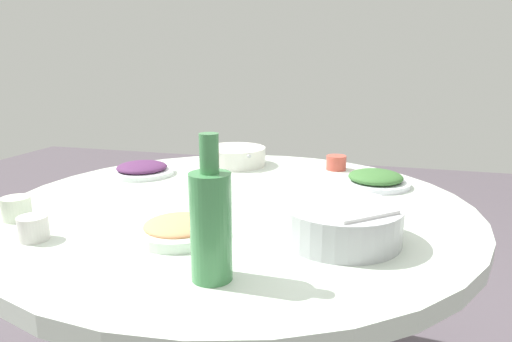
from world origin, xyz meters
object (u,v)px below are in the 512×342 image
at_px(dish_greens, 375,179).
at_px(tea_cup_far, 33,228).
at_px(soup_bowl, 235,157).
at_px(dish_eggplant, 142,169).
at_px(tea_cup_near, 336,163).
at_px(tea_cup_side, 17,208).
at_px(round_dining_table, 237,235).
at_px(dish_shrimp, 179,228).
at_px(rice_bowl, 342,222).
at_px(green_bottle, 211,223).

xyz_separation_m(dish_greens, tea_cup_far, (-0.69, 0.75, 0.01)).
height_order(soup_bowl, dish_eggplant, soup_bowl).
bearing_deg(tea_cup_near, tea_cup_side, 136.38).
bearing_deg(tea_cup_side, soup_bowl, -24.95).
relative_size(tea_cup_near, tea_cup_far, 1.10).
xyz_separation_m(round_dining_table, tea_cup_side, (-0.30, 0.51, 0.13)).
bearing_deg(dish_shrimp, rice_bowl, -78.27).
relative_size(round_dining_table, tea_cup_side, 18.40).
bearing_deg(dish_eggplant, dish_shrimp, -142.89).
distance_m(rice_bowl, tea_cup_side, 0.84).
xyz_separation_m(round_dining_table, dish_eggplant, (0.23, 0.44, 0.12)).
bearing_deg(dish_shrimp, round_dining_table, -9.98).
relative_size(round_dining_table, dish_greens, 6.04).
relative_size(round_dining_table, green_bottle, 4.83).
distance_m(rice_bowl, soup_bowl, 0.82).
bearing_deg(rice_bowl, dish_eggplant, 60.28).
relative_size(dish_shrimp, tea_cup_side, 2.98).
relative_size(round_dining_table, dish_eggplant, 5.81).
bearing_deg(tea_cup_far, dish_eggplant, 6.49).
distance_m(dish_eggplant, dish_greens, 0.83).
distance_m(tea_cup_near, tea_cup_far, 1.07).
relative_size(soup_bowl, dish_eggplant, 1.04).
bearing_deg(dish_greens, rice_bowl, 172.66).
bearing_deg(dish_shrimp, soup_bowl, 8.18).
bearing_deg(dish_shrimp, tea_cup_side, 91.22).
height_order(dish_greens, tea_cup_near, tea_cup_near).
bearing_deg(dish_eggplant, tea_cup_near, -68.69).
xyz_separation_m(dish_eggplant, tea_cup_side, (-0.52, 0.07, 0.01)).
relative_size(dish_eggplant, green_bottle, 0.83).
xyz_separation_m(green_bottle, tea_cup_near, (0.96, -0.14, -0.09)).
distance_m(soup_bowl, tea_cup_far, 0.88).
xyz_separation_m(rice_bowl, tea_cup_far, (-0.19, 0.69, -0.02)).
relative_size(rice_bowl, dish_greens, 1.22).
bearing_deg(dish_eggplant, tea_cup_far, -173.51).
bearing_deg(soup_bowl, round_dining_table, -161.11).
bearing_deg(soup_bowl, dish_greens, -106.77).
bearing_deg(tea_cup_far, dish_greens, -47.31).
distance_m(rice_bowl, green_bottle, 0.35).
distance_m(dish_shrimp, green_bottle, 0.26).
distance_m(round_dining_table, tea_cup_near, 0.56).
height_order(rice_bowl, soup_bowl, rice_bowl).
distance_m(round_dining_table, dish_greens, 0.50).
distance_m(soup_bowl, dish_greens, 0.57).
relative_size(dish_eggplant, tea_cup_near, 3.12).
distance_m(rice_bowl, dish_eggplant, 0.87).
bearing_deg(rice_bowl, dish_greens, -7.34).
relative_size(soup_bowl, green_bottle, 0.86).
height_order(rice_bowl, dish_eggplant, rice_bowl).
bearing_deg(dish_eggplant, green_bottle, -142.06).
height_order(soup_bowl, dish_greens, soup_bowl).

